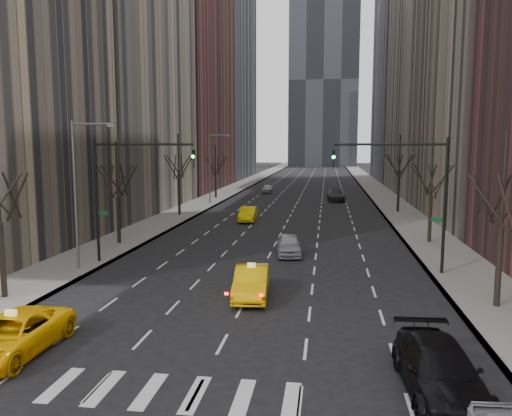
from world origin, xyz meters
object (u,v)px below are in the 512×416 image
at_px(taxi_sedan, 252,282).
at_px(silver_sedan_ahead, 289,245).
at_px(parked_suv_black, 439,370).
at_px(taxi_suv, 12,335).

height_order(taxi_sedan, silver_sedan_ahead, taxi_sedan).
bearing_deg(taxi_sedan, parked_suv_black, -55.75).
bearing_deg(taxi_sedan, taxi_suv, -137.67).
distance_m(taxi_sedan, parked_suv_black, 11.60).
bearing_deg(taxi_suv, taxi_sedan, 48.03).
bearing_deg(parked_suv_black, taxi_suv, 173.87).
xyz_separation_m(taxi_suv, parked_suv_black, (14.96, -0.82, 0.05)).
relative_size(taxi_sedan, silver_sedan_ahead, 1.11).
bearing_deg(taxi_sedan, silver_sedan_ahead, 79.00).
relative_size(taxi_sedan, parked_suv_black, 0.87).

